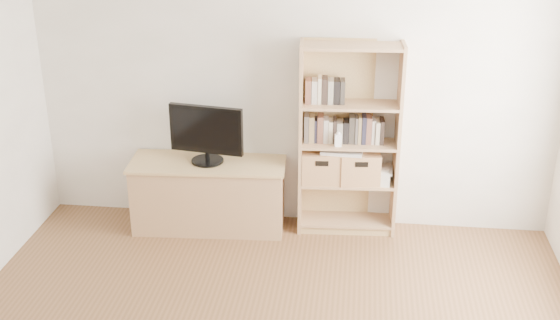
% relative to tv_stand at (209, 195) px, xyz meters
% --- Properties ---
extents(back_wall, '(4.50, 0.02, 2.60)m').
position_rel_tv_stand_xyz_m(back_wall, '(0.73, 0.25, 1.00)').
color(back_wall, silver).
rests_on(back_wall, floor).
extents(tv_stand, '(1.34, 0.57, 0.60)m').
position_rel_tv_stand_xyz_m(tv_stand, '(0.00, 0.00, 0.00)').
color(tv_stand, '#A77956').
rests_on(tv_stand, floor).
extents(bookshelf, '(0.86, 0.35, 1.69)m').
position_rel_tv_stand_xyz_m(bookshelf, '(1.21, 0.10, 0.55)').
color(bookshelf, '#A77956').
rests_on(bookshelf, floor).
extents(television, '(0.65, 0.15, 0.51)m').
position_rel_tv_stand_xyz_m(television, '(0.00, 0.00, 0.58)').
color(television, black).
rests_on(television, tv_stand).
extents(books_row_mid, '(0.89, 0.24, 0.24)m').
position_rel_tv_stand_xyz_m(books_row_mid, '(1.21, 0.11, 0.65)').
color(books_row_mid, '#4F4844').
rests_on(books_row_mid, bookshelf).
extents(books_row_upper, '(0.38, 0.17, 0.19)m').
position_rel_tv_stand_xyz_m(books_row_upper, '(1.02, 0.10, 0.97)').
color(books_row_upper, '#4F4844').
rests_on(books_row_upper, bookshelf).
extents(baby_monitor, '(0.06, 0.05, 0.11)m').
position_rel_tv_stand_xyz_m(baby_monitor, '(1.12, -0.00, 0.58)').
color(baby_monitor, white).
rests_on(baby_monitor, bookshelf).
extents(basket_left, '(0.36, 0.30, 0.28)m').
position_rel_tv_stand_xyz_m(basket_left, '(0.99, 0.08, 0.31)').
color(basket_left, '#AD7D4E').
rests_on(basket_left, bookshelf).
extents(basket_right, '(0.36, 0.31, 0.28)m').
position_rel_tv_stand_xyz_m(basket_right, '(1.32, 0.10, 0.31)').
color(basket_right, '#AD7D4E').
rests_on(basket_right, bookshelf).
extents(laptop, '(0.37, 0.27, 0.03)m').
position_rel_tv_stand_xyz_m(laptop, '(1.16, 0.08, 0.46)').
color(laptop, white).
rests_on(laptop, basket_left).
extents(magazine_stack, '(0.18, 0.25, 0.11)m').
position_rel_tv_stand_xyz_m(magazine_stack, '(1.50, 0.11, 0.22)').
color(magazine_stack, beige).
rests_on(magazine_stack, bookshelf).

